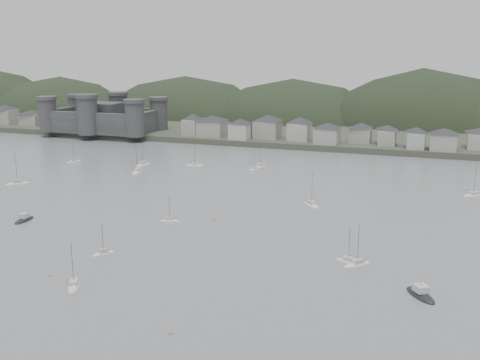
% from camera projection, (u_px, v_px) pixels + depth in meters
% --- Properties ---
extents(ground, '(900.00, 900.00, 0.00)m').
position_uv_depth(ground, '(127.00, 279.00, 126.02)').
color(ground, slate).
rests_on(ground, ground).
extents(far_shore_land, '(900.00, 250.00, 3.00)m').
position_uv_depth(far_shore_land, '(345.00, 119.00, 396.64)').
color(far_shore_land, '#383D2D').
rests_on(far_shore_land, ground).
extents(forested_ridge, '(851.55, 103.94, 102.57)m').
position_uv_depth(forested_ridge, '(345.00, 143.00, 374.46)').
color(forested_ridge, black).
rests_on(forested_ridge, ground).
extents(castle, '(66.00, 43.00, 20.00)m').
position_uv_depth(castle, '(104.00, 117.00, 327.53)').
color(castle, '#343437').
rests_on(castle, far_shore_land).
extents(waterfront_town, '(451.48, 28.46, 12.92)m').
position_uv_depth(waterfront_town, '(413.00, 135.00, 276.08)').
color(waterfront_town, '#9B988E').
rests_on(waterfront_town, far_shore_land).
extents(moored_fleet, '(266.96, 176.38, 13.64)m').
position_uv_depth(moored_fleet, '(170.00, 195.00, 197.45)').
color(moored_fleet, silver).
rests_on(moored_fleet, ground).
extents(motor_launch_near, '(7.94, 9.22, 4.14)m').
position_uv_depth(motor_launch_near, '(420.00, 295.00, 117.33)').
color(motor_launch_near, black).
rests_on(motor_launch_near, ground).
extents(motor_launch_far, '(3.50, 8.42, 3.96)m').
position_uv_depth(motor_launch_far, '(24.00, 220.00, 168.30)').
color(motor_launch_far, black).
rests_on(motor_launch_far, ground).
extents(mooring_buoys, '(186.18, 151.54, 0.70)m').
position_uv_depth(mooring_buoys, '(199.00, 209.00, 179.46)').
color(mooring_buoys, '#C27C40').
rests_on(mooring_buoys, ground).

